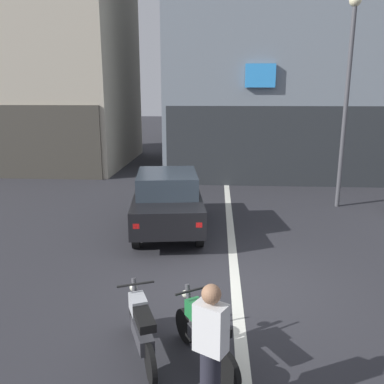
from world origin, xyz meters
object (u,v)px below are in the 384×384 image
Objects in this scene: motorcycle_silver_row_leftmost at (141,326)px; motorcycle_green_row_left_mid at (204,333)px; person_by_motorcycles at (211,351)px; car_black_crossing_near at (167,199)px; street_lamp at (348,83)px.

motorcycle_silver_row_leftmost is 0.90m from motorcycle_green_row_left_mid.
motorcycle_green_row_left_mid is at bearing 96.26° from person_by_motorcycles.
motorcycle_silver_row_leftmost is 1.09× the size of motorcycle_green_row_left_mid.
car_black_crossing_near reaches higher than motorcycle_silver_row_leftmost.
person_by_motorcycles reaches higher than car_black_crossing_near.
car_black_crossing_near is 6.60m from person_by_motorcycles.
car_black_crossing_near is 6.78m from street_lamp.
motorcycle_silver_row_leftmost is at bearing -86.90° from car_black_crossing_near.
street_lamp is 10.24m from motorcycle_silver_row_leftmost.
motorcycle_green_row_left_mid is (0.90, -0.11, 0.00)m from motorcycle_silver_row_leftmost.
motorcycle_silver_row_leftmost is 0.94× the size of person_by_motorcycles.
street_lamp is 3.92× the size of person_by_motorcycles.
car_black_crossing_near is 2.72× the size of motorcycle_silver_row_leftmost.
car_black_crossing_near is at bearing -152.97° from street_lamp.
car_black_crossing_near reaches higher than motorcycle_green_row_left_mid.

